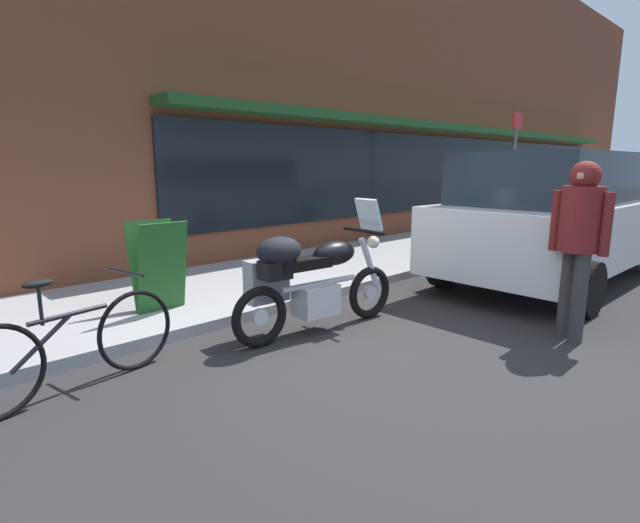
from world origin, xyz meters
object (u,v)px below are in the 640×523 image
Objects in this scene: pedestrian_walking at (580,229)px; parking_sign_pole at (514,165)px; parked_minivan at (560,216)px; touring_motorcycle at (307,278)px; parked_bicycle at (72,346)px; sandwich_board_sign at (158,266)px.

parking_sign_pole is at bearing 30.20° from pedestrian_walking.
parked_minivan reaches higher than pedestrian_walking.
touring_motorcycle reaches higher than parked_bicycle.
sandwich_board_sign is (-2.70, 3.48, -0.49)m from pedestrian_walking.
parked_bicycle is at bearing 173.39° from touring_motorcycle.
sandwich_board_sign is at bearing 120.96° from touring_motorcycle.
parked_minivan is at bearing -12.03° from touring_motorcycle.
parking_sign_pole is (7.38, 1.27, 1.15)m from touring_motorcycle.
parked_minivan is 2.68m from pedestrian_walking.
touring_motorcycle is at bearing -6.61° from parked_bicycle.
pedestrian_walking is at bearing -47.61° from touring_motorcycle.
parking_sign_pole reaches higher than sandwich_board_sign.
parking_sign_pole is (8.28, -0.23, 1.11)m from sandwich_board_sign.
touring_motorcycle is at bearing 167.97° from parked_minivan.
parked_minivan is at bearing -10.20° from parked_bicycle.
parked_minivan is (6.48, -1.17, 0.62)m from parked_bicycle.
pedestrian_walking is at bearing -149.80° from parking_sign_pole.
sandwich_board_sign is at bearing 155.00° from parked_minivan.
touring_motorcycle is 0.75× the size of parking_sign_pole.
sandwich_board_sign is at bearing 127.88° from pedestrian_walking.
parking_sign_pole is at bearing 9.76° from touring_motorcycle.
parked_bicycle is 1.83m from sandwich_board_sign.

